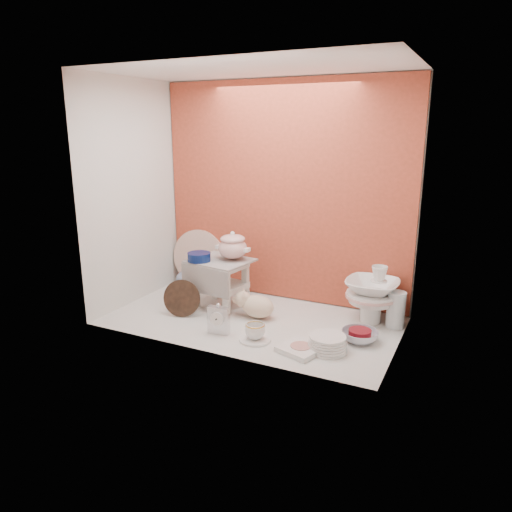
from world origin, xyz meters
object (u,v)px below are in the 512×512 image
Objects in this scene: floral_platter at (199,258)px; gold_rim_teacup at (255,331)px; dinner_plate_stack at (327,343)px; crystal_bowl at (360,336)px; mantel_clock at (219,319)px; porcelain_tower at (372,294)px; soup_tureen at (233,245)px; blue_white_vase at (190,275)px; step_stool at (221,283)px; plush_pig at (258,306)px.

floral_platter is 1.10m from gold_rim_teacup.
crystal_bowl is at bearing 56.40° from dinner_plate_stack.
mantel_clock is at bearing -161.62° from crystal_bowl.
gold_rim_teacup is (0.24, 0.01, -0.04)m from mantel_clock.
porcelain_tower is (0.12, 0.51, 0.14)m from dinner_plate_stack.
soup_tureen is 0.56m from floral_platter.
blue_white_vase is 1.90× the size of gold_rim_teacup.
dinner_plate_stack is at bearing -25.60° from soup_tureen.
step_stool is 1.76× the size of blue_white_vase.
blue_white_vase is at bearing 159.47° from step_stool.
porcelain_tower is at bearing 47.05° from gold_rim_teacup.
floral_platter is 1.40m from dinner_plate_stack.
floral_platter is (-0.44, 0.27, -0.21)m from soup_tureen.
blue_white_vase is (-0.46, 0.17, -0.32)m from soup_tureen.
porcelain_tower is (1.35, -0.14, -0.03)m from floral_platter.
crystal_bowl is 0.56× the size of porcelain_tower.
gold_rim_teacup is (0.84, -0.60, -0.05)m from blue_white_vase.
blue_white_vase is 1.03m from gold_rim_teacup.
soup_tureen reaches higher than floral_platter.
mantel_clock is 0.96m from porcelain_tower.
crystal_bowl is 0.35m from porcelain_tower.
gold_rim_teacup is at bearing -40.67° from floral_platter.
crystal_bowl is at bearing -87.68° from porcelain_tower.
soup_tureen is at bearing 130.97° from gold_rim_teacup.
dinner_plate_stack is at bearing -123.60° from crystal_bowl.
porcelain_tower is at bearing 77.09° from dinner_plate_stack.
blue_white_vase is 1.37m from dinner_plate_stack.
dinner_plate_stack is 0.59× the size of porcelain_tower.
gold_rim_teacup is at bearing -35.80° from blue_white_vase.
soup_tureen is at bearing -31.37° from floral_platter.
plush_pig is (0.32, -0.08, -0.08)m from step_stool.
plush_pig is at bearing -29.89° from floral_platter.
dinner_plate_stack is at bearing -13.01° from step_stool.
soup_tureen is at bearing -20.14° from blue_white_vase.
floral_platter is 1.99× the size of dinner_plate_stack.
mantel_clock is 0.33m from plush_pig.
porcelain_tower reaches higher than gold_rim_teacup.
step_stool is 1.42× the size of plush_pig.
step_stool is at bearing -148.20° from soup_tureen.
floral_platter reaches higher than mantel_clock.
crystal_bowl is (0.78, 0.26, -0.06)m from mantel_clock.
floral_platter is at bearing 139.33° from gold_rim_teacup.
soup_tureen is at bearing 101.20° from mantel_clock.
soup_tureen is 1.07× the size of blue_white_vase.
blue_white_vase is at bearing 127.95° from mantel_clock.
mantel_clock is 0.24m from gold_rim_teacup.
floral_platter reaches higher than blue_white_vase.
soup_tureen is 0.58m from blue_white_vase.
gold_rim_teacup is at bearing -49.03° from soup_tureen.
plush_pig is (0.69, -0.40, -0.14)m from floral_platter.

